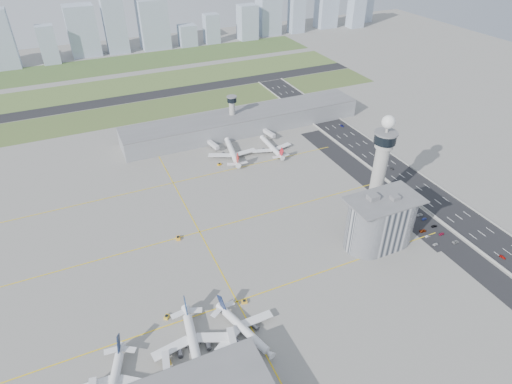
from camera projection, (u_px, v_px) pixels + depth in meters
name	position (u px, v px, depth m)	size (l,w,h in m)	color
ground	(281.00, 244.00, 250.54)	(1000.00, 1000.00, 0.00)	gray
grass_strip_0	(156.00, 109.00, 412.98)	(480.00, 50.00, 0.08)	#425729
grass_strip_1	(140.00, 84.00, 469.42)	(480.00, 60.00, 0.08)	#526C33
grass_strip_2	(126.00, 63.00, 529.62)	(480.00, 70.00, 0.08)	#466730
runway	(147.00, 96.00, 440.82)	(480.00, 22.00, 0.10)	black
highway	(431.00, 197.00, 289.85)	(28.00, 500.00, 0.10)	black
barrier_left	(415.00, 201.00, 284.75)	(0.60, 500.00, 1.20)	#9E9E99
barrier_right	(447.00, 192.00, 294.33)	(0.60, 500.00, 1.20)	#9E9E99
landside_road	(413.00, 215.00, 273.78)	(18.00, 260.00, 0.08)	black
parking_lot	(424.00, 226.00, 264.06)	(20.00, 44.00, 0.10)	black
taxiway_line_h_0	(237.00, 302.00, 214.27)	(260.00, 0.60, 0.01)	yellow
taxiway_line_h_1	(200.00, 232.00, 259.42)	(260.00, 0.60, 0.01)	yellow
taxiway_line_h_2	(173.00, 183.00, 304.57)	(260.00, 0.60, 0.01)	yellow
taxiway_line_v	(200.00, 232.00, 259.42)	(0.60, 260.00, 0.01)	yellow
control_tower	(381.00, 160.00, 261.47)	(14.00, 14.00, 64.50)	#ADAAA5
secondary_tower	(232.00, 111.00, 363.09)	(8.60, 8.60, 31.90)	#ADAAA5
admin_building	(380.00, 222.00, 243.16)	(42.00, 24.00, 33.50)	#B2B2B7
terminal_pier	(244.00, 121.00, 371.14)	(210.00, 32.00, 15.80)	gray
airplane_near_a	(112.00, 384.00, 171.58)	(40.61, 34.52, 11.37)	white
airplane_near_b	(193.00, 341.00, 187.72)	(43.97, 37.37, 12.31)	white
airplane_near_c	(245.00, 327.00, 194.82)	(39.25, 33.36, 10.99)	white
airplane_far_a	(232.00, 149.00, 333.47)	(45.49, 38.67, 12.74)	white
airplane_far_b	(272.00, 144.00, 341.06)	(40.27, 34.23, 11.28)	white
jet_bridge_near_1	(168.00, 384.00, 174.64)	(14.00, 3.00, 5.70)	silver
jet_bridge_near_2	(236.00, 357.00, 184.90)	(14.00, 3.00, 5.70)	silver
jet_bridge_far_0	(209.00, 143.00, 348.95)	(14.00, 3.00, 5.70)	silver
jet_bridge_far_1	(264.00, 132.00, 366.05)	(14.00, 3.00, 5.70)	silver
tug_0	(168.00, 362.00, 185.37)	(1.92, 2.80, 1.63)	#DEA60B
tug_1	(167.00, 317.00, 205.45)	(2.00, 2.92, 1.69)	gold
tug_2	(244.00, 302.00, 213.17)	(2.02, 2.94, 1.71)	gold
tug_3	(178.00, 238.00, 253.39)	(2.31, 3.35, 1.95)	#FDAD23
tug_4	(219.00, 164.00, 324.83)	(1.87, 2.72, 1.58)	#E79D06
tug_5	(253.00, 150.00, 342.84)	(2.16, 3.14, 1.83)	#F7AB1A
car_lot_0	(436.00, 244.00, 249.22)	(1.40, 3.48, 1.19)	silver
car_lot_1	(428.00, 236.00, 255.28)	(1.14, 3.28, 1.08)	#9B9B9B
car_lot_2	(423.00, 231.00, 259.33)	(2.03, 4.40, 1.22)	maroon
car_lot_3	(412.00, 223.00, 265.63)	(1.59, 3.91, 1.13)	black
car_lot_4	(403.00, 217.00, 271.10)	(1.44, 3.58, 1.22)	navy
car_lot_5	(400.00, 214.00, 273.73)	(1.18, 3.39, 1.12)	white
car_lot_6	(456.00, 242.00, 250.90)	(2.08, 4.52, 1.26)	#A5A5A5
car_lot_7	(442.00, 234.00, 257.05)	(1.55, 3.82, 1.11)	#A51439
car_lot_8	(434.00, 226.00, 263.08)	(1.54, 3.83, 1.30)	black
car_lot_9	(424.00, 219.00, 269.15)	(1.23, 3.52, 1.16)	navy
car_lot_10	(420.00, 215.00, 272.62)	(2.12, 4.61, 1.28)	silver
car_lot_11	(410.00, 207.00, 280.10)	(1.57, 3.85, 1.12)	#8E93A5
car_hw_0	(503.00, 257.00, 240.29)	(1.47, 3.64, 1.24)	#B1120C
car_hw_1	(392.00, 168.00, 320.01)	(1.19, 3.42, 1.13)	black
car_hw_2	(342.00, 126.00, 380.81)	(1.93, 4.18, 1.16)	navy
car_hw_4	(295.00, 104.00, 421.59)	(1.49, 3.71, 1.26)	#8A92A2
skyline_bldg_5	(2.00, 39.00, 496.16)	(25.49, 20.39, 66.89)	#9EADC1
skyline_bldg_6	(48.00, 45.00, 517.16)	(20.04, 16.03, 45.20)	#9EADC1
skyline_bldg_7	(82.00, 31.00, 541.74)	(35.76, 28.61, 61.22)	#9EADC1
skyline_bldg_8	(114.00, 19.00, 545.18)	(26.33, 21.06, 83.39)	#9EADC1
skyline_bldg_9	(153.00, 24.00, 568.73)	(36.96, 29.57, 62.11)	#9EADC1
skyline_bldg_10	(188.00, 35.00, 586.61)	(23.01, 18.41, 27.75)	#9EADC1
skyline_bldg_11	(211.00, 29.00, 595.17)	(20.22, 16.18, 38.97)	#9EADC1
skyline_bldg_12	(247.00, 22.00, 609.83)	(26.14, 20.92, 46.89)	#9EADC1
skyline_bldg_13	(269.00, 6.00, 622.58)	(32.26, 25.81, 81.20)	#9EADC1
skyline_bldg_14	(297.00, 8.00, 635.77)	(21.59, 17.28, 68.75)	#9EADC1
skyline_bldg_15	(327.00, 6.00, 664.03)	(30.25, 24.20, 63.40)	#9EADC1
skyline_bldg_16	(357.00, 3.00, 661.60)	(23.04, 18.43, 71.56)	#9EADC1
skyline_bldg_17	(364.00, 8.00, 703.25)	(22.64, 18.11, 41.06)	#9EADC1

